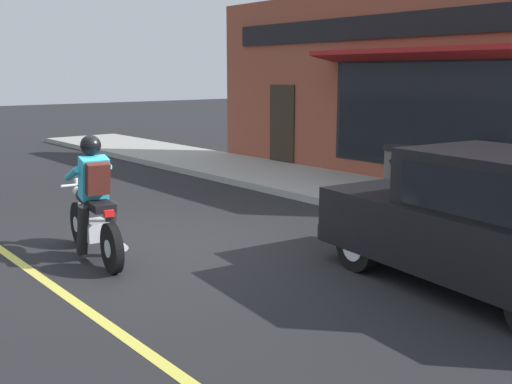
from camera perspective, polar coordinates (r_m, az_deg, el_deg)
ground_plane at (r=8.42m, az=-8.49°, el=-5.30°), size 80.00×80.00×0.00m
sidewalk_curb at (r=13.62m, az=2.58°, el=1.45°), size 2.60×22.00×0.14m
storefront_building at (r=13.54m, az=11.78°, el=9.84°), size 1.25×10.46×4.20m
motorcycle_with_rider at (r=7.99m, az=-15.20°, el=-1.47°), size 0.64×2.01×1.62m
car_hatchback at (r=7.01m, az=21.13°, el=-2.84°), size 2.11×3.96×1.57m
trash_bin at (r=11.03m, az=13.40°, el=1.82°), size 0.56×0.56×0.98m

